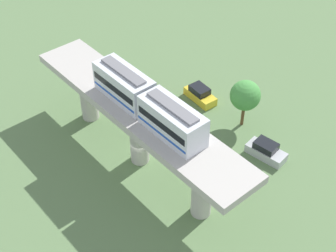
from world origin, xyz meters
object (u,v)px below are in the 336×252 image
at_px(train, 147,102).
at_px(parked_car_yellow, 200,94).
at_px(parked_car_silver, 266,151).
at_px(tree_near_viaduct, 245,96).
at_px(parked_car_red, 145,95).

height_order(train, parked_car_yellow, train).
xyz_separation_m(train, parked_car_silver, (10.25, -6.62, -7.81)).
relative_size(train, tree_near_viaduct, 2.36).
bearing_deg(parked_car_silver, tree_near_viaduct, 61.40).
bearing_deg(train, tree_near_viaduct, -7.14).
bearing_deg(train, parked_car_yellow, 22.44).
distance_m(train, tree_near_viaduct, 13.04).
bearing_deg(parked_car_silver, train, 138.94).
relative_size(train, parked_car_red, 3.00).
distance_m(parked_car_yellow, parked_car_red, 6.55).
distance_m(parked_car_red, parked_car_silver, 15.99).
bearing_deg(parked_car_red, parked_car_silver, -90.64).
xyz_separation_m(train, parked_car_yellow, (11.67, 4.82, -7.81)).
height_order(parked_car_silver, tree_near_viaduct, tree_near_viaduct).
relative_size(parked_car_yellow, parked_car_red, 0.96).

